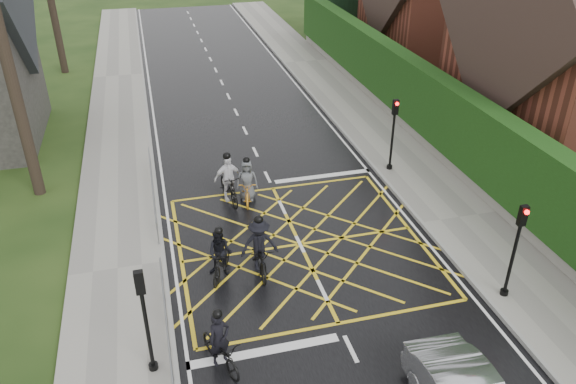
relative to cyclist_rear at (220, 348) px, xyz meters
name	(u,v)px	position (x,y,z in m)	size (l,w,h in m)	color
ground	(300,244)	(3.41, 4.64, -0.57)	(120.00, 120.00, 0.00)	black
road	(300,244)	(3.41, 4.64, -0.56)	(9.00, 80.00, 0.01)	black
sidewalk_right	(459,219)	(9.41, 4.64, -0.49)	(3.00, 80.00, 0.15)	gray
sidewalk_left	(118,270)	(-2.59, 4.64, -0.49)	(3.00, 80.00, 0.15)	gray
stone_wall	(427,140)	(11.16, 10.64, -0.22)	(0.50, 38.00, 0.70)	slate
hedge	(432,104)	(11.16, 10.64, 1.53)	(0.90, 38.00, 2.80)	#17350E
railing_south	(166,320)	(-1.24, 1.14, 0.21)	(0.05, 5.04, 1.03)	slate
railing_north	(152,186)	(-1.24, 8.64, 0.22)	(0.05, 6.04, 1.03)	slate
traffic_light_ne	(393,136)	(8.51, 8.83, 1.10)	(0.24, 0.31, 3.21)	black
traffic_light_se	(514,253)	(8.51, 0.43, 1.10)	(0.24, 0.31, 3.21)	black
traffic_light_sw	(146,323)	(-1.69, 0.14, 1.10)	(0.24, 0.31, 3.21)	black
cyclist_rear	(220,348)	(0.00, 0.00, 0.00)	(1.24, 1.90, 1.75)	black
cyclist_back	(221,258)	(0.57, 3.67, 0.10)	(1.18, 1.79, 1.75)	black
cyclist_mid	(260,251)	(1.81, 3.63, 0.16)	(1.21, 2.07, 1.99)	black
cyclist_front	(229,183)	(1.57, 8.18, 0.18)	(1.14, 2.08, 2.02)	black
cyclist_lead	(248,186)	(2.27, 8.02, 0.06)	(1.01, 1.96, 1.81)	orange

